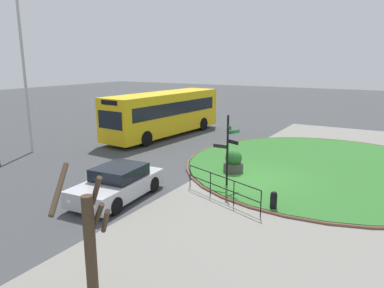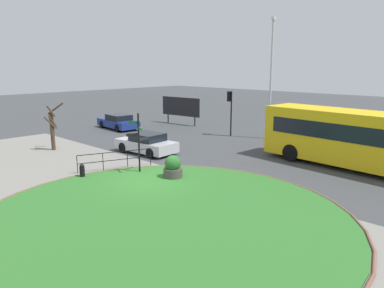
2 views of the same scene
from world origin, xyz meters
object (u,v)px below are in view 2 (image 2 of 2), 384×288
at_px(car_near_lane, 118,122).
at_px(traffic_light_near, 230,103).
at_px(bollard_foreground, 82,171).
at_px(lamppost_tall, 271,76).
at_px(billboard_left, 181,107).
at_px(bus_yellow, 358,139).
at_px(planter_near_signpost, 173,168).
at_px(signpost_directional, 139,140).
at_px(street_tree_bare, 52,127).
at_px(car_far_lane, 146,144).

bearing_deg(car_near_lane, traffic_light_near, -150.08).
bearing_deg(traffic_light_near, bollard_foreground, 95.19).
xyz_separation_m(lamppost_tall, billboard_left, (-9.83, 0.31, -3.11)).
bearing_deg(traffic_light_near, bus_yellow, 163.06).
distance_m(car_near_lane, planter_near_signpost, 15.67).
bearing_deg(lamppost_tall, planter_near_signpost, -79.91).
height_order(signpost_directional, lamppost_tall, lamppost_tall).
xyz_separation_m(signpost_directional, lamppost_tall, (-0.22, 12.63, 2.96)).
bearing_deg(lamppost_tall, billboard_left, 178.17).
xyz_separation_m(bollard_foreground, street_tree_bare, (-6.98, 1.96, 1.15)).
relative_size(signpost_directional, traffic_light_near, 0.90).
height_order(lamppost_tall, billboard_left, lamppost_tall).
distance_m(car_far_lane, lamppost_tall, 10.76).
bearing_deg(bus_yellow, planter_near_signpost, 58.15).
height_order(car_near_lane, billboard_left, billboard_left).
height_order(signpost_directional, billboard_left, signpost_directional).
relative_size(bollard_foreground, car_near_lane, 0.16).
relative_size(signpost_directional, planter_near_signpost, 2.64).
height_order(car_near_lane, street_tree_bare, street_tree_bare).
xyz_separation_m(traffic_light_near, street_tree_bare, (-5.23, -12.04, -1.05)).
bearing_deg(car_far_lane, car_near_lane, -29.21).
bearing_deg(street_tree_bare, car_far_lane, 36.29).
height_order(signpost_directional, street_tree_bare, signpost_directional).
relative_size(bollard_foreground, car_far_lane, 0.17).
bearing_deg(street_tree_bare, billboard_left, 97.11).
bearing_deg(car_far_lane, street_tree_bare, 31.95).
relative_size(billboard_left, street_tree_bare, 1.44).
bearing_deg(bus_yellow, bollard_foreground, 54.66).
height_order(bus_yellow, street_tree_bare, street_tree_bare).
bearing_deg(traffic_light_near, signpost_directional, 103.30).
relative_size(signpost_directional, bollard_foreground, 4.30).
xyz_separation_m(car_far_lane, planter_near_signpost, (5.23, -2.63, -0.07)).
bearing_deg(car_far_lane, planter_near_signpost, 148.97).
xyz_separation_m(bus_yellow, lamppost_tall, (-8.03, 4.05, 3.08)).
xyz_separation_m(bus_yellow, planter_near_signpost, (-5.88, -8.02, -1.13)).
bearing_deg(signpost_directional, billboard_left, 127.81).
relative_size(traffic_light_near, street_tree_bare, 1.12).
bearing_deg(car_far_lane, lamppost_tall, -112.42).
height_order(bollard_foreground, lamppost_tall, lamppost_tall).
height_order(signpost_directional, bollard_foreground, signpost_directional).
height_order(signpost_directional, bus_yellow, signpost_directional).
xyz_separation_m(bus_yellow, car_near_lane, (-20.02, -1.26, -1.07)).
height_order(signpost_directional, car_far_lane, signpost_directional).
relative_size(traffic_light_near, planter_near_signpost, 2.93).
xyz_separation_m(car_far_lane, lamppost_tall, (3.08, 9.44, 4.14)).
bearing_deg(traffic_light_near, car_far_lane, 86.92).
bearing_deg(street_tree_bare, planter_near_signpost, 6.02).
distance_m(car_near_lane, billboard_left, 6.12).
relative_size(car_near_lane, street_tree_bare, 1.45).
xyz_separation_m(car_far_lane, street_tree_bare, (-5.06, -3.72, 0.91)).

